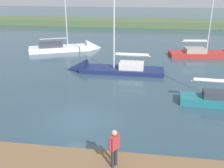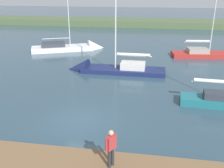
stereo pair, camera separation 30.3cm
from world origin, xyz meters
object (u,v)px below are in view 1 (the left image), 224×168
(sailboat_outer_mooring, at_px, (71,49))
(person_on_dock, at_px, (114,146))
(mooring_post_near, at_px, (116,149))
(sailboat_behind_pier, at_px, (106,70))
(sailboat_near_dock, at_px, (215,55))

(sailboat_outer_mooring, bearing_deg, person_on_dock, -92.42)
(mooring_post_near, distance_m, sailboat_outer_mooring, 24.06)
(sailboat_behind_pier, distance_m, sailboat_outer_mooring, 10.31)
(sailboat_outer_mooring, bearing_deg, sailboat_behind_pier, -77.94)
(sailboat_behind_pier, xyz_separation_m, sailboat_outer_mooring, (5.97, -8.41, 0.06))
(sailboat_behind_pier, bearing_deg, sailboat_near_dock, -145.77)
(mooring_post_near, xyz_separation_m, person_on_dock, (-0.03, 0.75, 0.65))
(mooring_post_near, bearing_deg, person_on_dock, 92.41)
(sailboat_behind_pier, xyz_separation_m, sailboat_near_dock, (-11.93, -7.84, 0.05))
(mooring_post_near, xyz_separation_m, sailboat_outer_mooring, (8.81, -22.38, -0.71))
(sailboat_near_dock, distance_m, person_on_dock, 24.36)
(person_on_dock, bearing_deg, sailboat_behind_pier, 132.26)
(sailboat_behind_pier, height_order, sailboat_near_dock, sailboat_behind_pier)
(mooring_post_near, height_order, sailboat_behind_pier, sailboat_behind_pier)
(mooring_post_near, bearing_deg, sailboat_near_dock, -112.64)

